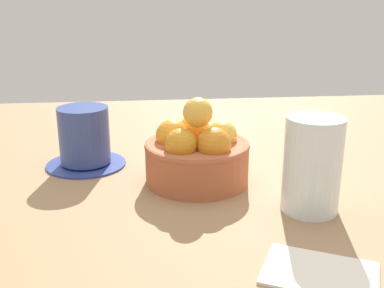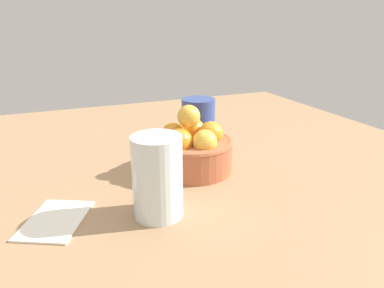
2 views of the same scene
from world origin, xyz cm
name	(u,v)px [view 2 (image 2 of 2)]	position (x,y,z in cm)	size (l,w,h in cm)	color
ground_plane	(192,179)	(0.00, 0.00, -1.98)	(111.23, 105.43, 3.97)	#997551
terracotta_bowl	(192,148)	(0.00, 0.01, 4.20)	(14.48, 14.48, 12.12)	#AD5938
coffee_cup	(198,120)	(16.18, -8.19, 4.16)	(12.06, 12.06, 9.10)	#2F3F8B
water_glass	(157,177)	(-12.57, 10.35, 5.82)	(6.91, 6.91, 11.64)	silver
folded_napkin	(56,219)	(-8.90, 23.93, 0.30)	(10.43, 7.33, 0.60)	white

